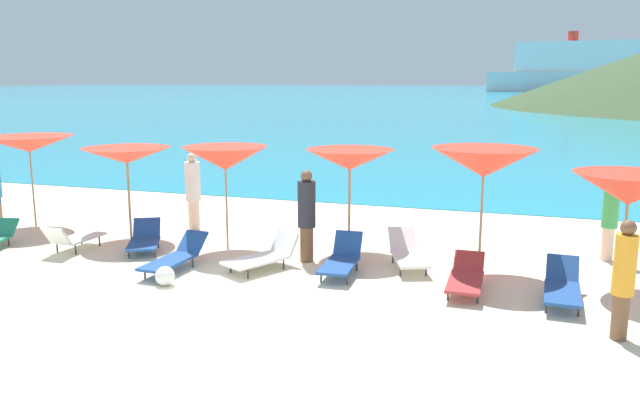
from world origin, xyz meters
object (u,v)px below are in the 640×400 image
Objects in this scene: lounge_chair_2 at (466,276)px; lounge_chair_3 at (175,256)px; beachgoer_1 at (193,189)px; lounge_chair_7 at (263,256)px; lounge_chair_8 at (144,239)px; beachgoer_0 at (610,214)px; beachgoer_4 at (307,214)px; lounge_chair_4 at (562,286)px; umbrella_3 at (350,160)px; beach_ball at (165,276)px; lounge_chair_1 at (342,259)px; umbrella_0 at (29,144)px; lounge_chair_6 at (73,237)px; umbrella_1 at (127,156)px; umbrella_2 at (225,158)px; umbrella_4 at (484,163)px; umbrella_5 at (629,189)px; beachgoer_2 at (624,276)px; cruise_ship at (600,70)px; lounge_chair_9 at (407,253)px.

lounge_chair_2 is 5.43m from lounge_chair_3.
lounge_chair_3 is 3.44m from beachgoer_1.
lounge_chair_2 is at bearing 27.11° from lounge_chair_7.
beachgoer_0 is (9.30, 2.26, 0.70)m from lounge_chair_8.
beachgoer_4 is (2.20, 1.35, 0.70)m from lounge_chair_3.
lounge_chair_4 is (6.95, 0.42, -0.00)m from lounge_chair_3.
umbrella_3 is 4.45m from beach_ball.
lounge_chair_1 is 4.44× the size of beach_ball.
lounge_chair_8 is 3.64m from beachgoer_4.
umbrella_0 is 1.65× the size of lounge_chair_6.
umbrella_2 is at bearing -1.92° from umbrella_1.
umbrella_1 reaches higher than lounge_chair_3.
umbrella_2 is 0.94× the size of umbrella_4.
lounge_chair_4 is 4.90m from beachgoer_4.
umbrella_0 is at bearing 176.97° from umbrella_5.
beachgoer_1 is (-1.33, 3.09, 0.72)m from lounge_chair_3.
beachgoer_4 reaches higher than lounge_chair_1.
umbrella_0 is 1.02× the size of umbrella_2.
lounge_chair_4 is at bearing -134.53° from umbrella_5.
umbrella_5 is (10.23, -0.40, -0.15)m from umbrella_1.
lounge_chair_7 is (-6.38, -0.86, -1.50)m from umbrella_5.
lounge_chair_3 is at bearing 109.41° from beach_ball.
umbrella_1 is at bearing 177.74° from umbrella_5.
umbrella_1 is at bearing 6.64° from beachgoer_2.
umbrella_1 is 1.02× the size of umbrella_5.
umbrella_4 reaches higher than lounge_chair_2.
beachgoer_0 is at bearing 4.91° from umbrella_0.
umbrella_4 is 1.54× the size of lounge_chair_8.
umbrella_2 is at bearing 166.54° from lounge_chair_7.
cruise_ship is at bearing 154.23° from beachgoer_1.
lounge_chair_7 is (-1.22, -1.78, -1.69)m from umbrella_3.
umbrella_2 reaches higher than beach_ball.
umbrella_3 reaches higher than beachgoer_1.
umbrella_1 reaches higher than lounge_chair_9.
beachgoer_2 is at bearing -87.79° from cruise_ship.
lounge_chair_3 is 1.08× the size of lounge_chair_4.
umbrella_2 reaches higher than beachgoer_0.
lounge_chair_3 is 8.62m from beachgoer_0.
umbrella_2 reaches higher than lounge_chair_7.
umbrella_3 is at bearing 52.28° from beach_ball.
beachgoer_1 is 1.09× the size of beachgoer_2.
umbrella_0 is 8.05m from umbrella_3.
lounge_chair_1 reaches higher than lounge_chair_6.
beachgoer_0 reaches higher than lounge_chair_7.
beachgoer_0 is (10.74, 2.73, 0.66)m from lounge_chair_6.
umbrella_5 is at bearing 113.12° from beachgoer_4.
umbrella_4 is at bearing -1.18° from umbrella_1.
umbrella_5 is at bearing 35.46° from lounge_chair_7.
lounge_chair_4 is 6.77m from beach_ball.
umbrella_4 is 3.10m from beachgoer_0.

